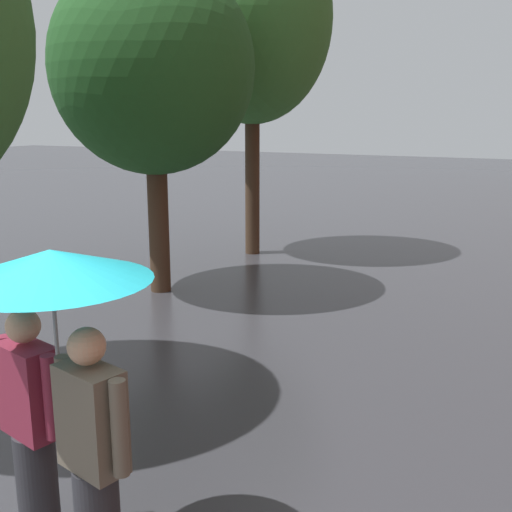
{
  "coord_description": "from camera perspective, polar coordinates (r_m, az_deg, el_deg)",
  "views": [
    {
      "loc": [
        2.78,
        -1.7,
        2.76
      ],
      "look_at": [
        0.11,
        3.77,
        1.35
      ],
      "focal_mm": 43.04,
      "sensor_mm": 36.0,
      "label": 1
    }
  ],
  "objects": [
    {
      "name": "street_tree_1",
      "position": [
        9.62,
        -9.55,
        16.84
      ],
      "size": [
        3.03,
        3.03,
        5.03
      ],
      "color": "#473323",
      "rests_on": "ground"
    },
    {
      "name": "street_tree_2",
      "position": [
        12.3,
        -0.36,
        21.1
      ],
      "size": [
        3.02,
        3.02,
        6.44
      ],
      "color": "#473323",
      "rests_on": "ground"
    },
    {
      "name": "couple_under_umbrella",
      "position": [
        3.79,
        -18.04,
        -9.21
      ],
      "size": [
        1.21,
        1.15,
        2.03
      ],
      "color": "#2D2D33",
      "rests_on": "ground"
    }
  ]
}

